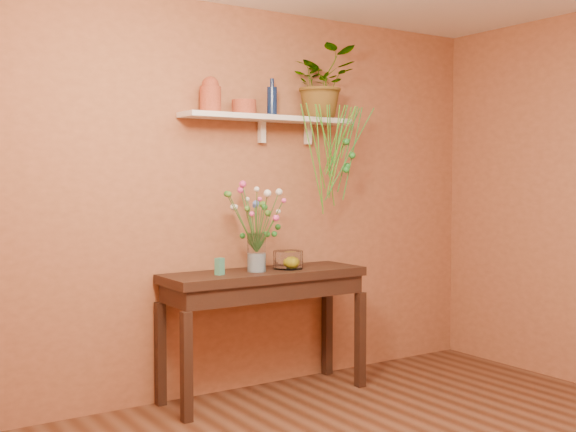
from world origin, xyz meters
TOP-DOWN VIEW (x-y plane):
  - room at (0.00, 0.00)m, footprint 4.04×4.04m
  - sideboard at (-0.06, 1.75)m, footprint 1.43×0.46m
  - wall_shelf at (0.06, 1.87)m, footprint 1.30×0.24m
  - terracotta_jug at (-0.40, 1.88)m, footprint 0.16×0.16m
  - terracotta_pot at (-0.13, 1.90)m, footprint 0.17×0.17m
  - blue_bottle at (0.08, 1.88)m, footprint 0.09×0.09m
  - spider_plant at (0.51, 1.86)m, footprint 0.56×0.51m
  - plant_fronds at (0.56, 1.71)m, footprint 0.62×0.21m
  - glass_vase at (-0.14, 1.73)m, footprint 0.13×0.13m
  - bouquet at (-0.13, 1.73)m, footprint 0.43×0.43m
  - glass_bowl at (0.13, 1.74)m, footprint 0.21×0.21m
  - lemon at (0.14, 1.73)m, footprint 0.08×0.08m
  - carton at (-0.43, 1.72)m, footprint 0.07×0.06m

SIDE VIEW (x-z plane):
  - sideboard at x=-0.06m, z-range 0.31..1.18m
  - lemon at x=0.14m, z-range 0.87..0.96m
  - carton at x=-0.43m, z-range 0.87..0.98m
  - glass_bowl at x=0.13m, z-range 0.86..0.99m
  - glass_vase at x=-0.14m, z-range 0.85..1.11m
  - bouquet at x=-0.13m, z-range 1.04..1.53m
  - room at x=0.00m, z-range 0.00..2.70m
  - plant_fronds at x=0.56m, z-range 1.30..2.08m
  - wall_shelf at x=0.06m, z-range 1.82..2.01m
  - terracotta_pot at x=-0.13m, z-range 1.94..2.04m
  - blue_bottle at x=0.08m, z-range 1.91..2.18m
  - terracotta_jug at x=-0.40m, z-range 1.93..2.17m
  - spider_plant at x=0.51m, z-range 1.94..2.46m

